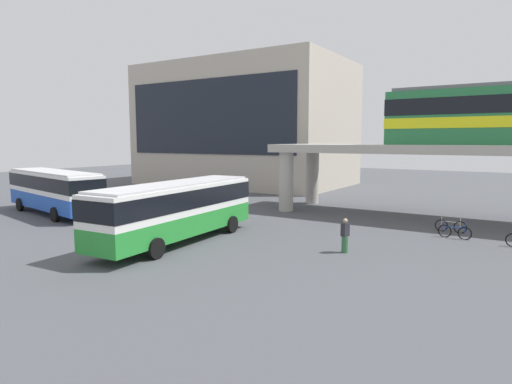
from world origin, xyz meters
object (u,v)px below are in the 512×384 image
object	(u,v)px
station_building	(246,125)
pedestrian_walking_across	(345,237)
bicycle_silver	(451,226)
pedestrian_waiting_near_stop	(104,214)
bus_secondary	(54,188)
bicycle_blue	(455,232)
bus_main	(177,206)

from	to	relation	value
station_building	pedestrian_walking_across	xyz separation A→B (m)	(22.95, -26.07, -6.53)
bicycle_silver	pedestrian_waiting_near_stop	bearing A→B (deg)	-152.79
bus_secondary	bicycle_silver	world-z (taller)	bus_secondary
bicycle_blue	pedestrian_walking_across	world-z (taller)	pedestrian_walking_across
bus_secondary	pedestrian_waiting_near_stop	bearing A→B (deg)	-8.72
bus_secondary	bicycle_silver	bearing A→B (deg)	18.66
station_building	bicycle_blue	world-z (taller)	station_building
station_building	bicycle_blue	bearing A→B (deg)	-36.22
pedestrian_walking_across	bicycle_silver	bearing A→B (deg)	65.28
station_building	pedestrian_walking_across	distance (m)	35.34
bus_main	pedestrian_waiting_near_stop	size ratio (longest dim) A/B	6.68
bus_main	bicycle_blue	xyz separation A→B (m)	(12.48, 8.98, -1.63)
bus_main	bicycle_silver	xyz separation A→B (m)	(12.04, 10.64, -1.63)
bicycle_blue	pedestrian_waiting_near_stop	world-z (taller)	pedestrian_waiting_near_stop
bus_main	pedestrian_walking_across	world-z (taller)	bus_main
pedestrian_walking_across	pedestrian_waiting_near_stop	bearing A→B (deg)	-173.13
bus_main	bicycle_blue	world-z (taller)	bus_main
bus_main	pedestrian_walking_across	bearing A→B (deg)	17.96
station_building	pedestrian_waiting_near_stop	xyz separation A→B (m)	(7.59, -27.92, -6.54)
bicycle_blue	pedestrian_waiting_near_stop	size ratio (longest dim) A/B	1.07
station_building	pedestrian_waiting_near_stop	size ratio (longest dim) A/B	14.69
bicycle_blue	station_building	bearing A→B (deg)	143.78
pedestrian_waiting_near_stop	pedestrian_walking_across	world-z (taller)	pedestrian_walking_across
station_building	pedestrian_waiting_near_stop	world-z (taller)	station_building
station_building	bus_secondary	distance (m)	27.40
bus_secondary	bicycle_blue	bearing A→B (deg)	15.05
pedestrian_waiting_near_stop	bus_main	bearing A→B (deg)	-7.11
bicycle_silver	bicycle_blue	xyz separation A→B (m)	(0.44, -1.66, 0.00)
bus_secondary	bicycle_silver	xyz separation A→B (m)	(25.84, 8.73, -1.63)
station_building	bicycle_blue	xyz separation A→B (m)	(27.04, -19.80, -6.96)
pedestrian_waiting_near_stop	pedestrian_walking_across	bearing A→B (deg)	6.87
bicycle_blue	pedestrian_waiting_near_stop	distance (m)	21.08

